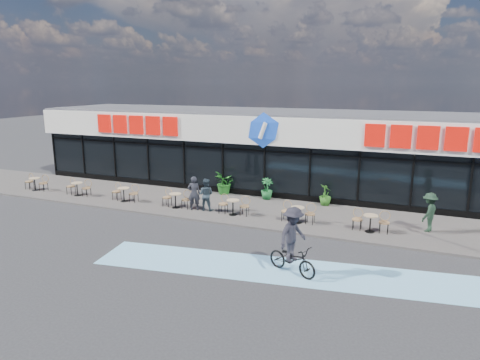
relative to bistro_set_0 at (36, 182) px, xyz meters
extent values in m
plane|color=#28282B|center=(12.90, -3.38, -0.56)|extent=(120.00, 120.00, 0.00)
cube|color=#4F4946|center=(12.90, 1.12, -0.51)|extent=(44.00, 5.00, 0.10)
cube|color=#78BDE3|center=(16.90, -4.88, -0.55)|extent=(14.17, 4.13, 0.01)
cube|color=black|center=(12.90, 6.62, 0.94)|extent=(30.00, 6.00, 3.00)
cube|color=white|center=(12.90, 6.47, 3.19)|extent=(30.60, 6.30, 1.50)
cube|color=#47474C|center=(12.90, 6.62, 3.99)|extent=(30.60, 6.30, 0.10)
cube|color=navy|center=(12.90, 3.58, 2.49)|extent=(30.60, 0.08, 0.18)
cube|color=black|center=(12.90, 3.59, 2.09)|extent=(30.00, 0.06, 0.08)
cube|color=black|center=(12.90, 3.60, -0.36)|extent=(30.00, 0.10, 0.40)
cube|color=red|center=(4.90, 3.32, 3.24)|extent=(5.63, 0.18, 1.10)
cube|color=red|center=(20.90, 3.32, 3.24)|extent=(5.63, 0.18, 1.10)
ellipsoid|color=blue|center=(12.90, 3.32, 3.24)|extent=(1.90, 0.24, 1.90)
cylinder|color=black|center=(-2.10, 3.59, 0.94)|extent=(0.10, 0.10, 3.00)
cylinder|color=black|center=(0.40, 3.59, 0.94)|extent=(0.10, 0.10, 3.00)
cylinder|color=black|center=(2.90, 3.59, 0.94)|extent=(0.10, 0.10, 3.00)
cylinder|color=black|center=(5.40, 3.59, 0.94)|extent=(0.10, 0.10, 3.00)
cylinder|color=black|center=(7.90, 3.59, 0.94)|extent=(0.10, 0.10, 3.00)
cylinder|color=black|center=(10.40, 3.59, 0.94)|extent=(0.10, 0.10, 3.00)
cylinder|color=black|center=(12.90, 3.59, 0.94)|extent=(0.10, 0.10, 3.00)
cylinder|color=black|center=(15.40, 3.59, 0.94)|extent=(0.10, 0.10, 3.00)
cylinder|color=black|center=(17.90, 3.59, 0.94)|extent=(0.10, 0.10, 3.00)
cylinder|color=black|center=(20.40, 3.59, 0.94)|extent=(0.10, 0.10, 3.00)
cylinder|color=black|center=(22.90, 3.59, 0.94)|extent=(0.10, 0.10, 3.00)
cylinder|color=tan|center=(0.00, -0.09, 0.26)|extent=(0.60, 0.60, 0.04)
cylinder|color=black|center=(0.00, -0.09, -0.09)|extent=(0.06, 0.06, 0.70)
cylinder|color=black|center=(0.00, -0.09, -0.45)|extent=(0.40, 0.40, 0.02)
cylinder|color=tan|center=(3.15, -0.09, 0.26)|extent=(0.60, 0.60, 0.04)
cylinder|color=black|center=(3.15, -0.09, -0.09)|extent=(0.06, 0.06, 0.70)
cylinder|color=black|center=(3.15, -0.09, -0.45)|extent=(0.40, 0.40, 0.02)
cylinder|color=tan|center=(6.30, -0.09, 0.26)|extent=(0.60, 0.60, 0.04)
cylinder|color=black|center=(6.30, -0.09, -0.09)|extent=(0.06, 0.06, 0.70)
cylinder|color=black|center=(6.30, -0.09, -0.45)|extent=(0.40, 0.40, 0.02)
cylinder|color=tan|center=(9.45, -0.09, 0.26)|extent=(0.60, 0.60, 0.04)
cylinder|color=black|center=(9.45, -0.09, -0.09)|extent=(0.06, 0.06, 0.70)
cylinder|color=black|center=(9.45, -0.09, -0.45)|extent=(0.40, 0.40, 0.02)
cylinder|color=tan|center=(12.59, -0.09, 0.26)|extent=(0.60, 0.60, 0.04)
cylinder|color=black|center=(12.59, -0.09, -0.09)|extent=(0.06, 0.06, 0.70)
cylinder|color=black|center=(12.59, -0.09, -0.45)|extent=(0.40, 0.40, 0.02)
cylinder|color=tan|center=(15.74, -0.09, 0.26)|extent=(0.60, 0.60, 0.04)
cylinder|color=black|center=(15.74, -0.09, -0.09)|extent=(0.06, 0.06, 0.70)
cylinder|color=black|center=(15.74, -0.09, -0.45)|extent=(0.40, 0.40, 0.02)
cylinder|color=tan|center=(18.89, -0.09, 0.26)|extent=(0.60, 0.60, 0.04)
cylinder|color=black|center=(18.89, -0.09, -0.09)|extent=(0.06, 0.06, 0.70)
cylinder|color=black|center=(18.89, -0.09, -0.45)|extent=(0.40, 0.40, 0.02)
imported|color=#1D601B|center=(10.64, 3.29, 0.21)|extent=(1.56, 1.58, 1.33)
imported|color=#195827|center=(13.18, 3.22, 0.12)|extent=(0.91, 0.91, 1.14)
imported|color=#275B1A|center=(16.33, 3.22, 0.09)|extent=(0.87, 0.87, 1.09)
imported|color=#212229|center=(10.49, -0.06, 0.40)|extent=(0.73, 0.61, 1.71)
imported|color=#27343D|center=(11.06, 0.10, 0.35)|extent=(0.84, 0.69, 1.61)
imported|color=black|center=(21.15, 0.93, 0.38)|extent=(0.99, 1.24, 1.68)
imported|color=black|center=(16.86, -5.03, -0.05)|extent=(2.02, 1.36, 1.00)
imported|color=#222129|center=(16.86, -5.03, 0.83)|extent=(1.11, 1.38, 1.87)
camera|label=1|loc=(20.27, -18.04, 5.74)|focal=32.00mm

